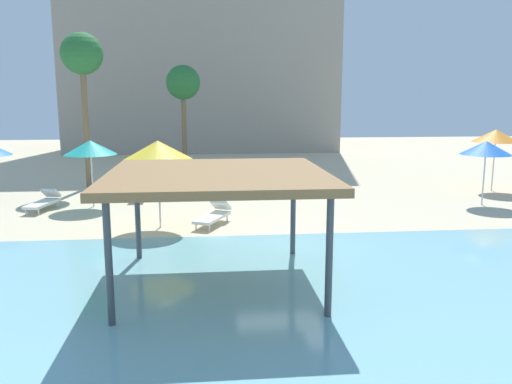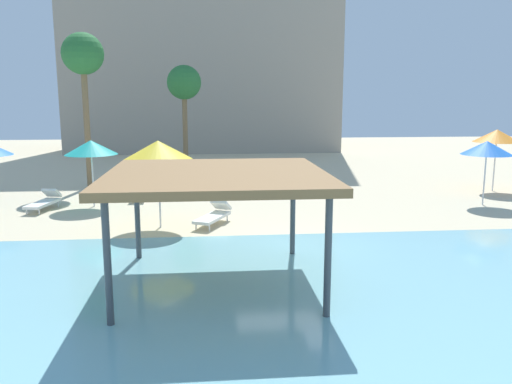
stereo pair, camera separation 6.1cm
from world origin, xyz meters
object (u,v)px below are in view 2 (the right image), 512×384
object	(u,v)px
lounge_chair_0	(45,201)
beach_umbrella_teal_4	(91,148)
lounge_chair_2	(139,191)
lounge_chair_4	(214,215)
palm_tree_1	(83,58)
shade_pavilion	(217,178)
beach_umbrella_yellow_1	(158,150)
palm_tree_0	(184,85)
beach_umbrella_blue_6	(487,148)
beach_umbrella_orange_0	(497,136)

from	to	relation	value
lounge_chair_0	beach_umbrella_teal_4	bearing A→B (deg)	115.27
lounge_chair_2	lounge_chair_4	xyz separation A→B (m)	(3.08, -4.73, 0.00)
lounge_chair_4	palm_tree_1	xyz separation A→B (m)	(-5.78, 7.84, 5.65)
shade_pavilion	beach_umbrella_yellow_1	world-z (taller)	beach_umbrella_yellow_1
beach_umbrella_teal_4	lounge_chair_2	bearing A→B (deg)	40.73
lounge_chair_4	palm_tree_1	world-z (taller)	palm_tree_1
beach_umbrella_teal_4	palm_tree_0	bearing A→B (deg)	70.60
beach_umbrella_blue_6	lounge_chair_0	size ratio (longest dim) A/B	1.29
lounge_chair_0	lounge_chair_4	xyz separation A→B (m)	(6.41, -2.93, 0.00)
shade_pavilion	beach_umbrella_orange_0	size ratio (longest dim) A/B	1.72
palm_tree_0	lounge_chair_0	bearing A→B (deg)	-117.36
beach_umbrella_orange_0	beach_umbrella_yellow_1	xyz separation A→B (m)	(-14.58, -5.39, 0.04)
beach_umbrella_orange_0	palm_tree_1	distance (m)	19.09
beach_umbrella_yellow_1	lounge_chair_2	bearing A→B (deg)	104.78
beach_umbrella_yellow_1	palm_tree_0	bearing A→B (deg)	88.47
shade_pavilion	beach_umbrella_orange_0	world-z (taller)	beach_umbrella_orange_0
beach_umbrella_teal_4	lounge_chair_4	bearing A→B (deg)	-35.80
beach_umbrella_orange_0	beach_umbrella_teal_4	bearing A→B (deg)	-174.05
lounge_chair_2	palm_tree_1	size ratio (longest dim) A/B	0.27
lounge_chair_2	palm_tree_1	xyz separation A→B (m)	(-2.70, 3.11, 5.65)
shade_pavilion	lounge_chair_0	size ratio (longest dim) A/B	2.43
lounge_chair_4	beach_umbrella_blue_6	bearing A→B (deg)	127.31
beach_umbrella_teal_4	beach_umbrella_blue_6	distance (m)	15.42
lounge_chair_0	palm_tree_1	distance (m)	7.51
beach_umbrella_yellow_1	palm_tree_1	xyz separation A→B (m)	(-4.00, 8.05, 3.43)
shade_pavilion	beach_umbrella_teal_4	size ratio (longest dim) A/B	1.85
beach_umbrella_yellow_1	lounge_chair_4	bearing A→B (deg)	6.65
beach_umbrella_orange_0	beach_umbrella_yellow_1	world-z (taller)	beach_umbrella_yellow_1
shade_pavilion	palm_tree_1	size ratio (longest dim) A/B	0.67
lounge_chair_4	palm_tree_0	distance (m)	13.43
beach_umbrella_yellow_1	lounge_chair_4	size ratio (longest dim) A/B	1.45
lounge_chair_2	shade_pavilion	bearing A→B (deg)	15.25
lounge_chair_4	palm_tree_0	xyz separation A→B (m)	(-1.43, 12.54, 4.57)
beach_umbrella_blue_6	palm_tree_0	bearing A→B (deg)	139.64
beach_umbrella_teal_4	lounge_chair_4	distance (m)	6.09
beach_umbrella_orange_0	beach_umbrella_teal_4	size ratio (longest dim) A/B	1.08
shade_pavilion	lounge_chair_2	xyz separation A→B (m)	(-3.09, 10.43, -2.13)
shade_pavilion	beach_umbrella_teal_4	world-z (taller)	shade_pavilion
beach_umbrella_blue_6	lounge_chair_4	bearing A→B (deg)	-168.27
lounge_chair_2	palm_tree_0	world-z (taller)	palm_tree_0
beach_umbrella_yellow_1	beach_umbrella_blue_6	world-z (taller)	beach_umbrella_yellow_1
palm_tree_0	beach_umbrella_teal_4	bearing A→B (deg)	-109.40
beach_umbrella_yellow_1	beach_umbrella_teal_4	world-z (taller)	beach_umbrella_yellow_1
beach_umbrella_orange_0	palm_tree_0	world-z (taller)	palm_tree_0
lounge_chair_2	lounge_chair_4	bearing A→B (deg)	31.79
beach_umbrella_orange_0	palm_tree_0	xyz separation A→B (m)	(-14.24, 7.36, 2.39)
lounge_chair_0	palm_tree_1	bearing A→B (deg)	-175.92
lounge_chair_0	palm_tree_0	bearing A→B (deg)	164.01
shade_pavilion	beach_umbrella_yellow_1	bearing A→B (deg)	108.03
lounge_chair_2	palm_tree_1	world-z (taller)	palm_tree_1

